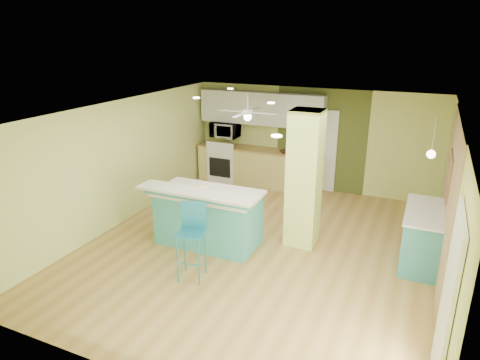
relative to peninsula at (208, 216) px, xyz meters
name	(u,v)px	position (x,y,z in m)	size (l,w,h in m)	color
floor	(259,247)	(0.92, 0.24, -0.55)	(6.00, 7.00, 0.01)	olive
ceiling	(261,111)	(0.92, 0.24, 1.96)	(6.00, 7.00, 0.01)	white
wall_back	(313,139)	(0.92, 3.75, 0.71)	(6.00, 0.01, 2.50)	#C4CE6E
wall_front	(136,285)	(0.92, -3.26, 0.71)	(6.00, 0.01, 2.50)	#C4CE6E
wall_left	(122,163)	(-2.08, 0.24, 0.71)	(0.01, 7.00, 2.50)	#C4CE6E
wall_right	(450,211)	(3.93, 0.24, 0.71)	(0.01, 7.00, 2.50)	#C4CE6E
wood_panel	(448,197)	(3.91, 0.84, 0.71)	(0.02, 3.40, 2.50)	#967556
olive_accent	(321,140)	(1.12, 3.73, 0.71)	(2.20, 0.02, 2.50)	#485221
interior_door	(320,151)	(1.12, 3.70, 0.46)	(0.82, 0.05, 2.00)	silver
french_door	(446,308)	(3.89, -2.06, 0.51)	(0.04, 1.08, 2.10)	white
column	(304,179)	(1.57, 0.74, 0.71)	(0.55, 0.55, 2.50)	#C8DB65
kitchen_run	(258,167)	(-0.38, 3.44, -0.07)	(3.25, 0.63, 0.94)	tan
stove	(225,163)	(-1.33, 3.43, -0.08)	(0.76, 0.66, 1.08)	white
upper_cabinets	(261,108)	(-0.38, 3.56, 1.41)	(3.20, 0.34, 0.80)	silver
microwave	(225,130)	(-1.33, 3.44, 0.81)	(0.70, 0.48, 0.39)	white
ceiling_fan	(248,112)	(-0.18, 2.24, 1.54)	(1.41, 1.41, 0.61)	white
pendant_lamp	(431,154)	(3.57, 0.99, 1.34)	(0.14, 0.14, 0.69)	white
wall_decor	(449,175)	(3.89, 1.04, 1.01)	(0.03, 0.90, 0.70)	brown
peninsula	(208,216)	(0.00, 0.00, 0.00)	(2.19, 1.17, 1.17)	teal
bar_stool	(192,229)	(0.32, -1.09, 0.29)	(0.49, 0.49, 1.24)	teal
side_counter	(422,236)	(3.62, 0.88, -0.06)	(0.63, 1.48, 0.95)	teal
fruit_bowl	(285,152)	(0.36, 3.36, 0.43)	(0.27, 0.27, 0.07)	#3C2318
canister	(205,190)	(0.00, -0.11, 0.55)	(0.17, 0.17, 0.15)	yellow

